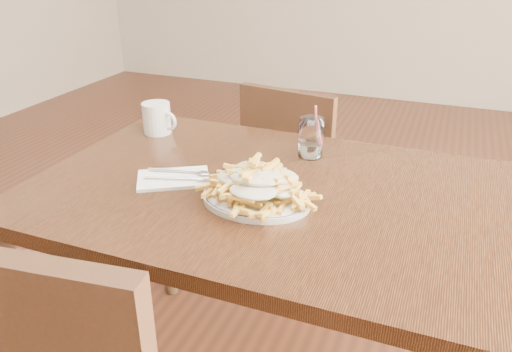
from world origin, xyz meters
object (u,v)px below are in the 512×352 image
at_px(loaded_fries, 256,180).
at_px(table, 269,214).
at_px(chair_far, 295,171).
at_px(water_glass, 311,140).
at_px(fries_plate, 256,199).
at_px(coffee_mug, 157,118).

bearing_deg(loaded_fries, table, 89.45).
distance_m(chair_far, water_glass, 0.61).
height_order(fries_plate, loaded_fries, loaded_fries).
xyz_separation_m(table, chair_far, (-0.14, 0.71, -0.20)).
xyz_separation_m(chair_far, fries_plate, (0.14, -0.79, 0.29)).
distance_m(loaded_fries, water_glass, 0.32).
relative_size(fries_plate, loaded_fries, 1.00).
bearing_deg(coffee_mug, fries_plate, -34.65).
bearing_deg(table, loaded_fries, -90.55).
bearing_deg(water_glass, coffee_mug, 179.58).
height_order(table, coffee_mug, coffee_mug).
bearing_deg(fries_plate, loaded_fries, 79.38).
bearing_deg(water_glass, fries_plate, -97.35).
xyz_separation_m(loaded_fries, coffee_mug, (-0.47, 0.33, -0.01)).
relative_size(chair_far, fries_plate, 2.87).
bearing_deg(water_glass, table, -99.86).
height_order(fries_plate, water_glass, water_glass).
bearing_deg(coffee_mug, water_glass, -0.42).
bearing_deg(table, chair_far, 101.55).
bearing_deg(chair_far, table, -78.45).
distance_m(chair_far, coffee_mug, 0.66).
bearing_deg(coffee_mug, chair_far, 55.04).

